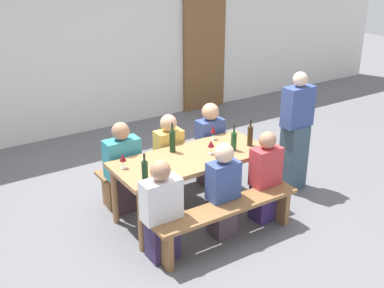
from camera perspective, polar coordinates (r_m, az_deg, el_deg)
ground_plane at (r=5.72m, az=0.00°, el=-8.33°), size 24.00×24.00×0.00m
back_wall at (r=8.03m, az=-13.46°, el=12.47°), size 14.00×0.20×3.20m
wooden_door at (r=9.08m, az=1.49°, el=10.68°), size 0.90×0.06×2.10m
tasting_table at (r=5.41m, az=0.00°, el=-2.31°), size 1.82×0.77×0.75m
bench_near at (r=5.07m, az=4.26°, el=-8.30°), size 1.72×0.30×0.45m
bench_far at (r=6.07m, az=-3.52°, el=-2.70°), size 1.72×0.30×0.45m
wine_bottle_0 at (r=5.44m, az=-2.35°, el=0.37°), size 0.07×0.07×0.35m
wine_bottle_1 at (r=4.76m, az=-5.66°, el=-3.31°), size 0.06×0.06×0.32m
wine_bottle_2 at (r=5.65m, az=6.96°, el=1.00°), size 0.07×0.07×0.32m
wine_bottle_3 at (r=5.51m, az=5.01°, el=0.38°), size 0.07×0.07×0.32m
wine_glass_0 at (r=5.39m, az=2.28°, el=-0.02°), size 0.08×0.08×0.16m
wine_glass_1 at (r=5.09m, az=-8.27°, el=-1.64°), size 0.07×0.07×0.17m
wine_glass_2 at (r=5.80m, az=2.55°, el=1.75°), size 0.07×0.07×0.18m
seated_guest_near_0 at (r=4.76m, az=-3.65°, el=-8.27°), size 0.39×0.24×1.08m
seated_guest_near_1 at (r=5.11m, az=3.72°, el=-5.74°), size 0.34×0.24×1.08m
seated_guest_near_2 at (r=5.45m, az=8.72°, el=-4.12°), size 0.34×0.24×1.09m
seated_guest_far_0 at (r=5.63m, az=-8.26°, el=-3.07°), size 0.41×0.24×1.11m
seated_guest_far_1 at (r=5.89m, az=-2.76°, el=-1.67°), size 0.34×0.24×1.09m
seated_guest_far_2 at (r=6.18m, az=2.15°, el=-0.19°), size 0.34×0.24×1.12m
standing_host at (r=6.13m, az=12.26°, el=1.11°), size 0.39×0.24×1.55m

